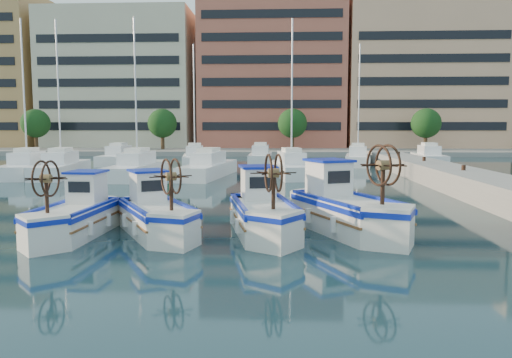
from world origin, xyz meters
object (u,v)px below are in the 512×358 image
at_px(fishing_boat_a, 75,214).
at_px(fishing_boat_d, 345,207).
at_px(fishing_boat_b, 156,213).
at_px(fishing_boat_c, 263,211).

xyz_separation_m(fishing_boat_a, fishing_boat_d, (9.24, 1.11, 0.13)).
height_order(fishing_boat_b, fishing_boat_c, fishing_boat_c).
bearing_deg(fishing_boat_a, fishing_boat_c, 8.14).
relative_size(fishing_boat_a, fishing_boat_b, 0.97).
bearing_deg(fishing_boat_d, fishing_boat_c, 164.22).
bearing_deg(fishing_boat_d, fishing_boat_b, 162.18).
bearing_deg(fishing_boat_c, fishing_boat_b, 173.38).
height_order(fishing_boat_a, fishing_boat_c, fishing_boat_c).
distance_m(fishing_boat_a, fishing_boat_d, 9.31).
bearing_deg(fishing_boat_a, fishing_boat_b, 9.78).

